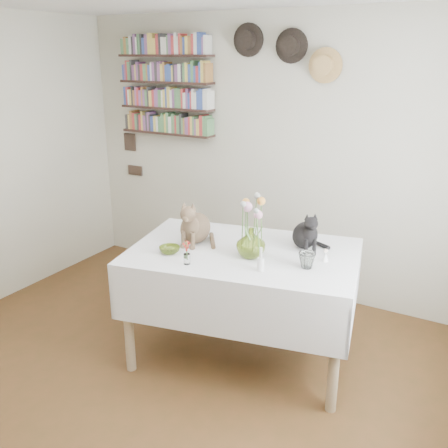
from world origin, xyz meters
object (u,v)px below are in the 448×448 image
Objects in this scene: flower_vase at (251,243)px; bookshelf_unit at (166,86)px; dining_table at (243,278)px; tabby_cat at (195,220)px; black_cat at (305,228)px.

bookshelf_unit reaches higher than flower_vase.
flower_vase is 0.21× the size of bookshelf_unit.
flower_vase is at bearing -38.12° from bookshelf_unit.
tabby_cat is at bearing -177.12° from dining_table.
dining_table is 8.48× the size of flower_vase.
flower_vase is (0.09, -0.07, 0.31)m from dining_table.
dining_table is at bearing 178.12° from black_cat.
black_cat is (0.73, 0.29, -0.03)m from tabby_cat.
black_cat is at bearing 12.70° from tabby_cat.
bookshelf_unit reaches higher than tabby_cat.
tabby_cat reaches higher than flower_vase.
tabby_cat reaches higher than black_cat.
bookshelf_unit is (-1.54, 1.21, 0.90)m from flower_vase.
dining_table is 5.19× the size of tabby_cat.
tabby_cat is at bearing 161.53° from black_cat.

